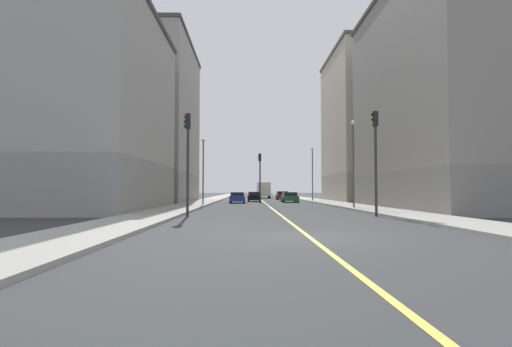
{
  "coord_description": "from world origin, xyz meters",
  "views": [
    {
      "loc": [
        -2.07,
        -13.89,
        1.59
      ],
      "look_at": [
        -1.17,
        29.64,
        3.33
      ],
      "focal_mm": 28.74,
      "sensor_mm": 36.0,
      "label": 1
    }
  ],
  "objects_px": {
    "building_right_midblock": "(146,122)",
    "car_green": "(290,197)",
    "car_black": "(254,197)",
    "traffic_light_median_far": "(260,171)",
    "building_right_corner": "(81,110)",
    "car_red": "(253,195)",
    "street_lamp_left_near": "(353,155)",
    "car_maroon": "(282,196)",
    "traffic_light_left_near": "(375,149)",
    "street_lamp_left_far": "(312,168)",
    "car_blue": "(237,198)",
    "street_lamp_right_near": "(203,164)",
    "building_left_mid": "(374,127)",
    "building_left_near": "(455,96)",
    "box_truck": "(263,190)",
    "traffic_light_right_near": "(188,150)"
  },
  "relations": [
    {
      "from": "car_red",
      "to": "car_maroon",
      "type": "distance_m",
      "value": 7.18
    },
    {
      "from": "traffic_light_left_near",
      "to": "car_red",
      "type": "distance_m",
      "value": 46.8
    },
    {
      "from": "building_right_corner",
      "to": "car_blue",
      "type": "distance_m",
      "value": 22.13
    },
    {
      "from": "traffic_light_median_far",
      "to": "car_black",
      "type": "relative_size",
      "value": 1.35
    },
    {
      "from": "building_left_mid",
      "to": "car_maroon",
      "type": "xyz_separation_m",
      "value": [
        -11.77,
        9.73,
        -9.52
      ]
    },
    {
      "from": "street_lamp_left_near",
      "to": "car_black",
      "type": "distance_m",
      "value": 23.91
    },
    {
      "from": "traffic_light_median_far",
      "to": "car_black",
      "type": "height_order",
      "value": "traffic_light_median_far"
    },
    {
      "from": "traffic_light_right_near",
      "to": "car_red",
      "type": "bearing_deg",
      "value": 84.48
    },
    {
      "from": "car_blue",
      "to": "building_right_midblock",
      "type": "bearing_deg",
      "value": 164.0
    },
    {
      "from": "building_right_corner",
      "to": "car_red",
      "type": "relative_size",
      "value": 4.37
    },
    {
      "from": "street_lamp_left_far",
      "to": "car_blue",
      "type": "distance_m",
      "value": 11.81
    },
    {
      "from": "car_black",
      "to": "traffic_light_median_far",
      "type": "bearing_deg",
      "value": -85.88
    },
    {
      "from": "street_lamp_left_far",
      "to": "car_blue",
      "type": "height_order",
      "value": "street_lamp_left_far"
    },
    {
      "from": "building_right_corner",
      "to": "car_maroon",
      "type": "distance_m",
      "value": 38.39
    },
    {
      "from": "traffic_light_left_near",
      "to": "car_black",
      "type": "height_order",
      "value": "traffic_light_left_near"
    },
    {
      "from": "street_lamp_left_near",
      "to": "street_lamp_right_near",
      "type": "bearing_deg",
      "value": 146.83
    },
    {
      "from": "building_left_near",
      "to": "car_red",
      "type": "bearing_deg",
      "value": 113.89
    },
    {
      "from": "car_red",
      "to": "car_green",
      "type": "relative_size",
      "value": 0.98
    },
    {
      "from": "street_lamp_left_near",
      "to": "car_maroon",
      "type": "bearing_deg",
      "value": 95.69
    },
    {
      "from": "street_lamp_left_near",
      "to": "car_blue",
      "type": "distance_m",
      "value": 19.34
    },
    {
      "from": "building_right_midblock",
      "to": "traffic_light_median_far",
      "type": "distance_m",
      "value": 16.73
    },
    {
      "from": "street_lamp_left_near",
      "to": "building_right_midblock",
      "type": "bearing_deg",
      "value": 138.18
    },
    {
      "from": "building_left_mid",
      "to": "street_lamp_left_far",
      "type": "relative_size",
      "value": 2.86
    },
    {
      "from": "building_right_midblock",
      "to": "car_maroon",
      "type": "xyz_separation_m",
      "value": [
        18.7,
        12.14,
        -9.65
      ]
    },
    {
      "from": "building_right_midblock",
      "to": "traffic_light_right_near",
      "type": "relative_size",
      "value": 3.36
    },
    {
      "from": "building_left_mid",
      "to": "traffic_light_right_near",
      "type": "xyz_separation_m",
      "value": [
        -20.88,
        -30.97,
        -6.23
      ]
    },
    {
      "from": "building_left_near",
      "to": "building_right_corner",
      "type": "distance_m",
      "value": 30.53
    },
    {
      "from": "building_left_near",
      "to": "traffic_light_right_near",
      "type": "distance_m",
      "value": 23.42
    },
    {
      "from": "building_left_mid",
      "to": "traffic_light_median_far",
      "type": "height_order",
      "value": "building_left_mid"
    },
    {
      "from": "street_lamp_right_near",
      "to": "car_black",
      "type": "bearing_deg",
      "value": 68.14
    },
    {
      "from": "traffic_light_right_near",
      "to": "car_maroon",
      "type": "xyz_separation_m",
      "value": [
        9.11,
        40.7,
        -3.29
      ]
    },
    {
      "from": "traffic_light_left_near",
      "to": "traffic_light_median_far",
      "type": "relative_size",
      "value": 1.08
    },
    {
      "from": "street_lamp_right_near",
      "to": "car_maroon",
      "type": "distance_m",
      "value": 25.4
    },
    {
      "from": "traffic_light_left_near",
      "to": "street_lamp_right_near",
      "type": "height_order",
      "value": "street_lamp_right_near"
    },
    {
      "from": "building_left_near",
      "to": "street_lamp_left_near",
      "type": "distance_m",
      "value": 9.92
    },
    {
      "from": "street_lamp_left_far",
      "to": "car_blue",
      "type": "xyz_separation_m",
      "value": [
        -9.93,
        -5.13,
        -3.82
      ]
    },
    {
      "from": "traffic_light_median_far",
      "to": "street_lamp_left_near",
      "type": "relative_size",
      "value": 0.82
    },
    {
      "from": "building_left_near",
      "to": "building_left_mid",
      "type": "distance_m",
      "value": 21.87
    },
    {
      "from": "car_black",
      "to": "box_truck",
      "type": "distance_m",
      "value": 23.02
    },
    {
      "from": "traffic_light_median_far",
      "to": "car_green",
      "type": "bearing_deg",
      "value": 45.35
    },
    {
      "from": "street_lamp_right_near",
      "to": "street_lamp_left_far",
      "type": "relative_size",
      "value": 0.94
    },
    {
      "from": "car_maroon",
      "to": "box_truck",
      "type": "height_order",
      "value": "box_truck"
    },
    {
      "from": "building_right_corner",
      "to": "traffic_light_median_far",
      "type": "bearing_deg",
      "value": 47.12
    },
    {
      "from": "building_right_midblock",
      "to": "car_blue",
      "type": "relative_size",
      "value": 5.09
    },
    {
      "from": "building_left_mid",
      "to": "traffic_light_left_near",
      "type": "xyz_separation_m",
      "value": [
        -9.62,
        -30.97,
        -6.13
      ]
    },
    {
      "from": "building_left_near",
      "to": "car_maroon",
      "type": "distance_m",
      "value": 34.83
    },
    {
      "from": "traffic_light_right_near",
      "to": "building_right_corner",
      "type": "bearing_deg",
      "value": 140.34
    },
    {
      "from": "street_lamp_left_near",
      "to": "car_blue",
      "type": "height_order",
      "value": "street_lamp_left_near"
    },
    {
      "from": "building_right_midblock",
      "to": "car_green",
      "type": "distance_m",
      "value": 20.93
    },
    {
      "from": "building_left_mid",
      "to": "box_truck",
      "type": "xyz_separation_m",
      "value": [
        -14.25,
        23.2,
        -8.59
      ]
    }
  ]
}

